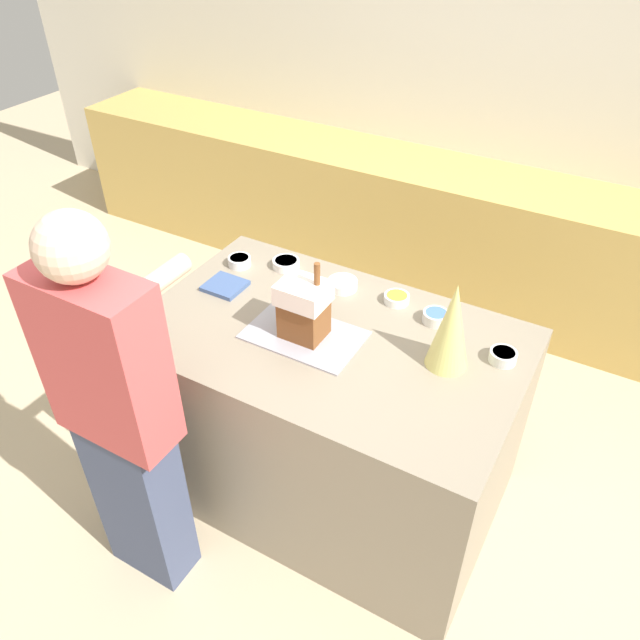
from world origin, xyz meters
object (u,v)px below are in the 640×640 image
decorative_tree (452,326)px  candy_bowl_front_corner (286,263)px  candy_bowl_behind_tray (343,284)px  cookbook (225,286)px  candy_bowl_center_rear (240,261)px  person (120,417)px  candy_bowl_near_tray_left (436,317)px  baking_tray (304,335)px  gingerbread_house (304,308)px  candy_bowl_far_left (397,298)px  candy_bowl_far_right (503,356)px

decorative_tree → candy_bowl_front_corner: 0.94m
candy_bowl_behind_tray → cookbook: bearing=-150.6°
candy_bowl_center_rear → person: size_ratio=0.06×
candy_bowl_center_rear → candy_bowl_near_tray_left: size_ratio=0.99×
person → candy_bowl_front_corner: bearing=87.9°
cookbook → decorative_tree: bearing=0.1°
candy_bowl_near_tray_left → candy_bowl_front_corner: bearing=176.3°
candy_bowl_behind_tray → candy_bowl_near_tray_left: (0.45, -0.03, 0.00)m
baking_tray → gingerbread_house: gingerbread_house is taller
gingerbread_house → candy_bowl_far_left: 0.47m
baking_tray → person: person is taller
candy_bowl_behind_tray → person: person is taller
decorative_tree → person: (-0.93, -0.79, -0.24)m
decorative_tree → gingerbread_house: bearing=-167.6°
gingerbread_house → decorative_tree: 0.57m
candy_bowl_far_left → candy_bowl_near_tray_left: (0.20, -0.05, 0.01)m
gingerbread_house → candy_bowl_near_tray_left: gingerbread_house is taller
candy_bowl_near_tray_left → person: size_ratio=0.06×
candy_bowl_far_right → person: person is taller
candy_bowl_front_corner → person: person is taller
gingerbread_house → decorative_tree: (0.55, 0.12, 0.04)m
baking_tray → candy_bowl_far_right: size_ratio=4.41×
candy_bowl_far_left → candy_bowl_behind_tray: (-0.25, -0.02, 0.00)m
candy_bowl_far_right → person: (-1.11, -0.91, -0.09)m
candy_bowl_far_left → baking_tray: bearing=-119.8°
gingerbread_house → candy_bowl_far_right: bearing=18.1°
candy_bowl_center_rear → person: (0.16, -0.97, -0.08)m
decorative_tree → candy_bowl_near_tray_left: decorative_tree is taller
cookbook → person: 0.79m
cookbook → person: size_ratio=0.10×
decorative_tree → cookbook: (-1.03, -0.00, -0.17)m
baking_tray → candy_bowl_near_tray_left: size_ratio=4.27×
candy_bowl_far_right → candy_bowl_front_corner: (-1.07, 0.16, -0.00)m
baking_tray → cookbook: bearing=166.1°
decorative_tree → candy_bowl_near_tray_left: size_ratio=3.34×
baking_tray → decorative_tree: decorative_tree is taller
candy_bowl_behind_tray → candy_bowl_front_corner: size_ratio=1.05×
candy_bowl_far_right → cookbook: (-1.22, -0.12, -0.02)m
decorative_tree → candy_bowl_behind_tray: (-0.58, 0.25, -0.16)m
gingerbread_house → candy_bowl_far_right: 0.78m
candy_bowl_far_right → candy_bowl_near_tray_left: bearing=161.3°
decorative_tree → candy_bowl_far_right: decorative_tree is taller
decorative_tree → candy_bowl_center_rear: size_ratio=3.39×
person → candy_bowl_near_tray_left: bearing=51.8°
baking_tray → cookbook: (-0.48, 0.12, 0.01)m
decorative_tree → candy_bowl_behind_tray: size_ratio=2.74×
baking_tray → candy_bowl_front_corner: (-0.33, 0.40, 0.02)m
candy_bowl_near_tray_left → decorative_tree: bearing=-60.0°
candy_bowl_center_rear → candy_bowl_near_tray_left: bearing=2.6°
baking_tray → candy_bowl_center_rear: candy_bowl_center_rear is taller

